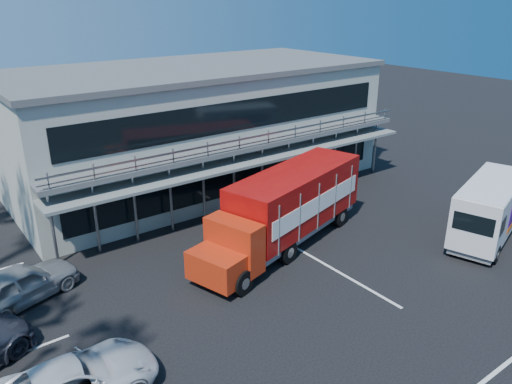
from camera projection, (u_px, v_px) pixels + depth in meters
ground at (328, 302)px, 19.45m from camera, size 120.00×120.00×0.00m
building at (196, 126)px, 30.92m from camera, size 22.40×12.00×7.30m
red_truck at (287, 207)px, 23.39m from camera, size 10.72×5.16×3.52m
white_van at (489, 209)px, 23.94m from camera, size 6.50×3.80×3.00m
parked_car_c at (75, 382)px, 14.50m from camera, size 4.94×2.33×1.36m
parked_car_e at (20, 284)px, 19.24m from camera, size 4.88×3.20×1.54m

